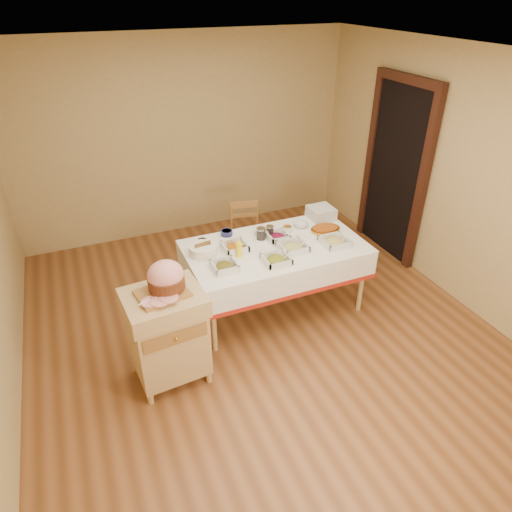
{
  "coord_description": "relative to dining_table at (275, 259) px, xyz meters",
  "views": [
    {
      "loc": [
        -1.45,
        -3.34,
        3.07
      ],
      "look_at": [
        0.05,
        0.2,
        0.75
      ],
      "focal_mm": 32.0,
      "sensor_mm": 36.0,
      "label": 1
    }
  ],
  "objects": [
    {
      "name": "brass_platter",
      "position": [
        0.64,
        0.09,
        0.18
      ],
      "size": [
        0.33,
        0.24,
        0.04
      ],
      "color": "#BF8C36",
      "rests_on": "dining_table"
    },
    {
      "name": "serving_dish_f",
      "position": [
        0.08,
        0.12,
        0.19
      ],
      "size": [
        0.22,
        0.21,
        0.1
      ],
      "color": "silver",
      "rests_on": "dining_table"
    },
    {
      "name": "serving_dish_a",
      "position": [
        -0.62,
        -0.21,
        0.19
      ],
      "size": [
        0.23,
        0.23,
        0.1
      ],
      "color": "silver",
      "rests_on": "dining_table"
    },
    {
      "name": "dining_chair",
      "position": [
        0.03,
        0.87,
        -0.17
      ],
      "size": [
        0.44,
        0.43,
        0.83
      ],
      "color": "olive",
      "rests_on": "ground"
    },
    {
      "name": "serving_dish_d",
      "position": [
        0.58,
        -0.21,
        0.19
      ],
      "size": [
        0.26,
        0.26,
        0.1
      ],
      "color": "silver",
      "rests_on": "dining_table"
    },
    {
      "name": "mustard_bottle",
      "position": [
        -0.41,
        -0.06,
        0.25
      ],
      "size": [
        0.06,
        0.06,
        0.19
      ],
      "color": "yellow",
      "rests_on": "dining_table"
    },
    {
      "name": "room_shell",
      "position": [
        -0.3,
        -0.3,
        0.7
      ],
      "size": [
        5.0,
        5.0,
        5.0
      ],
      "color": "brown",
      "rests_on": "ground"
    },
    {
      "name": "butcher_cart",
      "position": [
        -1.28,
        -0.59,
        -0.08
      ],
      "size": [
        0.68,
        0.58,
        0.91
      ],
      "color": "tan",
      "rests_on": "ground"
    },
    {
      "name": "serving_dish_b",
      "position": [
        -0.13,
        -0.3,
        0.19
      ],
      "size": [
        0.24,
        0.24,
        0.1
      ],
      "color": "silver",
      "rests_on": "dining_table"
    },
    {
      "name": "bread_basket",
      "position": [
        -0.73,
        0.12,
        0.21
      ],
      "size": [
        0.28,
        0.28,
        0.12
      ],
      "color": "white",
      "rests_on": "dining_table"
    },
    {
      "name": "preserve_jar_right",
      "position": [
        0.04,
        0.23,
        0.21
      ],
      "size": [
        0.09,
        0.09,
        0.11
      ],
      "color": "silver",
      "rests_on": "dining_table"
    },
    {
      "name": "dining_table",
      "position": [
        0.0,
        0.0,
        0.0
      ],
      "size": [
        1.82,
        1.02,
        0.76
      ],
      "color": "tan",
      "rests_on": "ground"
    },
    {
      "name": "bowl_small_imported",
      "position": [
        0.44,
        0.28,
        0.19
      ],
      "size": [
        0.19,
        0.19,
        0.05
      ],
      "primitive_type": "imported",
      "rotation": [
        0.0,
        0.0,
        -0.19
      ],
      "color": "silver",
      "rests_on": "dining_table"
    },
    {
      "name": "small_bowl_left",
      "position": [
        -0.67,
        0.33,
        0.19
      ],
      "size": [
        0.11,
        0.11,
        0.05
      ],
      "color": "silver",
      "rests_on": "dining_table"
    },
    {
      "name": "small_bowl_right",
      "position": [
        0.26,
        0.25,
        0.19
      ],
      "size": [
        0.1,
        0.1,
        0.05
      ],
      "color": "silver",
      "rests_on": "dining_table"
    },
    {
      "name": "bowl_white_imported",
      "position": [
        -0.03,
        0.29,
        0.18
      ],
      "size": [
        0.16,
        0.16,
        0.03
      ],
      "primitive_type": "imported",
      "rotation": [
        0.0,
        0.0,
        -0.13
      ],
      "color": "silver",
      "rests_on": "dining_table"
    },
    {
      "name": "ham_on_board",
      "position": [
        -1.24,
        -0.56,
        0.42
      ],
      "size": [
        0.42,
        0.4,
        0.28
      ],
      "color": "olive",
      "rests_on": "butcher_cart"
    },
    {
      "name": "preserve_jar_left",
      "position": [
        -0.07,
        0.19,
        0.22
      ],
      "size": [
        0.1,
        0.1,
        0.13
      ],
      "color": "silver",
      "rests_on": "dining_table"
    },
    {
      "name": "serving_dish_c",
      "position": [
        0.13,
        -0.14,
        0.2
      ],
      "size": [
        0.26,
        0.26,
        0.11
      ],
      "color": "silver",
      "rests_on": "dining_table"
    },
    {
      "name": "plate_stack",
      "position": [
        0.75,
        0.38,
        0.23
      ],
      "size": [
        0.27,
        0.27,
        0.13
      ],
      "color": "silver",
      "rests_on": "dining_table"
    },
    {
      "name": "small_bowl_mid",
      "position": [
        -0.38,
        0.41,
        0.19
      ],
      "size": [
        0.13,
        0.13,
        0.05
      ],
      "color": "navy",
      "rests_on": "dining_table"
    },
    {
      "name": "serving_dish_e",
      "position": [
        -0.41,
        0.08,
        0.2
      ],
      "size": [
        0.25,
        0.24,
        0.11
      ],
      "color": "silver",
      "rests_on": "dining_table"
    },
    {
      "name": "doorway",
      "position": [
        1.9,
        0.6,
        0.51
      ],
      "size": [
        0.09,
        1.1,
        2.2
      ],
      "color": "black",
      "rests_on": "ground"
    }
  ]
}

